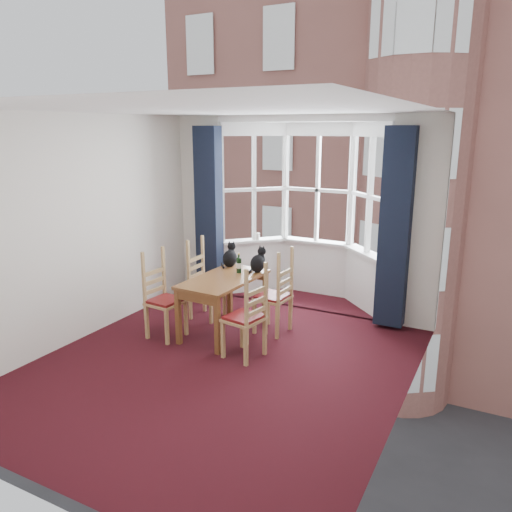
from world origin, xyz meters
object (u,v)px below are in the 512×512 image
Objects in this scene: cat_right at (258,262)px; chair_left_far at (202,285)px; dining_table at (224,285)px; chair_right_near at (250,320)px; chair_left_near at (160,301)px; wine_bottle at (239,264)px; cat_left at (230,257)px; candle_tall at (258,237)px; chair_right_far at (279,299)px.

chair_left_far is at bearing -174.03° from cat_right.
chair_right_near is (0.66, -0.52, -0.18)m from dining_table.
wine_bottle is at bearing 45.07° from chair_left_near.
wine_bottle is (0.74, 0.74, 0.40)m from chair_left_near.
chair_left_far is 0.58m from cat_left.
candle_tall is (0.29, 2.16, 0.46)m from chair_left_near.
chair_left_far is at bearing 177.92° from chair_right_far.
chair_left_near is at bearing -134.93° from wine_bottle.
cat_right is (0.27, 0.44, 0.24)m from dining_table.
chair_right_near is 2.60× the size of cat_left.
wine_bottle is at bearing 77.29° from dining_table.
wine_bottle reaches higher than chair_right_near.
chair_left_near is 1.00× the size of chair_right_far.
dining_table is 0.57m from cat_right.
chair_right_far is (0.64, 0.31, -0.18)m from dining_table.
chair_right_near is (1.24, -0.88, 0.00)m from chair_left_far.
wine_bottle is at bearing -72.44° from candle_tall.
chair_right_near is at bearing -50.07° from cat_left.
chair_right_near is 0.83m from chair_right_far.
candle_tall reaches higher than dining_table.
chair_right_near reaches higher than dining_table.
cat_left is at bearing 172.45° from cat_right.
cat_right is at bearing 5.97° from chair_left_far.
wine_bottle is (-0.20, -0.16, -0.02)m from cat_right.
chair_right_far is (1.22, -0.04, 0.00)m from chair_left_far.
chair_right_near is 7.97× the size of candle_tall.
chair_left_far is (-0.58, 0.36, -0.18)m from dining_table.
chair_right_near is at bearing -38.25° from dining_table.
dining_table is 0.73m from chair_right_far.
wine_bottle is at bearing -142.12° from cat_right.
chair_right_near is (1.34, -0.06, 0.00)m from chair_left_near.
chair_right_far is at bearing -13.11° from cat_left.
dining_table is 1.77m from candle_tall.
chair_right_near is at bearing -64.83° from candle_tall.
candle_tall is at bearing 81.70° from chair_left_far.
chair_left_far reaches higher than dining_table.
chair_right_near is at bearing -67.88° from cat_right.
cat_left is at bearing -81.19° from candle_tall.
candle_tall is (-1.02, 1.39, 0.46)m from chair_right_far.
chair_right_far is at bearing -19.78° from cat_right.
candle_tall is at bearing 115.17° from chair_right_near.
candle_tall reaches higher than chair_right_near.
cat_left reaches higher than dining_table.
chair_left_far is (0.10, 0.81, 0.00)m from chair_left_near.
cat_left is (0.48, 0.96, 0.42)m from chair_left_near.
cat_left is (-0.20, 0.51, 0.24)m from dining_table.
chair_right_far is 2.60× the size of cat_left.
cat_left is (0.38, 0.15, 0.42)m from chair_left_far.
chair_left_near is 1.12m from wine_bottle.
cat_right reaches higher than chair_left_far.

